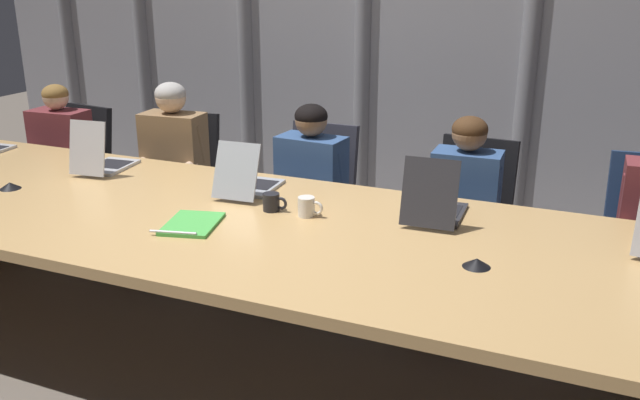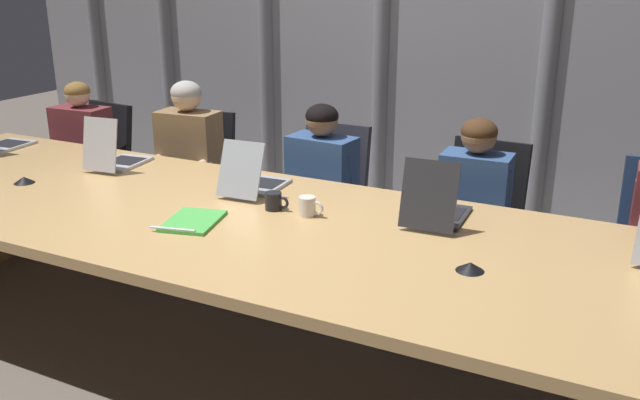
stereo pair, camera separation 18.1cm
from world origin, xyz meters
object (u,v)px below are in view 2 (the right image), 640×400
object	(u,v)px
laptop_center	(255,180)
office_chair_right_mid	(475,248)
office_chair_center	(325,222)
person_left_end	(75,151)
person_right_mid	(470,211)
coffee_mug_near	(308,207)
conference_mic_middle	(470,267)
laptop_left_mid	(116,157)
laptop_right_mid	(436,209)
spiral_notepad	(192,221)
conference_mic_right_side	(24,180)
person_center	(314,186)
office_chair_left_mid	(197,200)
coffee_mug_far	(274,201)
person_left_mid	(183,160)

from	to	relation	value
laptop_center	office_chair_right_mid	distance (m)	1.32
office_chair_center	person_left_end	bearing A→B (deg)	-84.89
person_right_mid	coffee_mug_near	bearing A→B (deg)	-37.19
office_chair_right_mid	person_right_mid	bearing A→B (deg)	0.88
laptop_center	coffee_mug_near	size ratio (longest dim) A/B	3.45
coffee_mug_near	conference_mic_middle	distance (m)	0.87
laptop_left_mid	laptop_right_mid	world-z (taller)	laptop_right_mid
laptop_right_mid	office_chair_right_mid	size ratio (longest dim) A/B	0.44
laptop_right_mid	office_chair_center	world-z (taller)	laptop_right_mid
spiral_notepad	laptop_left_mid	bearing A→B (deg)	136.23
laptop_right_mid	conference_mic_right_side	xyz separation A→B (m)	(-2.14, -0.43, -0.04)
office_chair_center	coffee_mug_near	world-z (taller)	office_chair_center
office_chair_center	person_left_end	world-z (taller)	person_left_end
office_chair_right_mid	person_left_end	world-z (taller)	person_left_end
office_chair_center	conference_mic_middle	world-z (taller)	office_chair_center
laptop_right_mid	person_center	world-z (taller)	person_center
person_right_mid	spiral_notepad	size ratio (longest dim) A/B	3.17
laptop_right_mid	person_center	size ratio (longest dim) A/B	0.37
coffee_mug_near	laptop_center	bearing A→B (deg)	153.66
spiral_notepad	laptop_center	bearing A→B (deg)	75.89
conference_mic_middle	office_chair_center	bearing A→B (deg)	135.18
conference_mic_middle	conference_mic_right_side	xyz separation A→B (m)	(-2.43, 0.02, 0.00)
person_left_end	conference_mic_right_side	xyz separation A→B (m)	(0.70, -1.02, 0.16)
laptop_left_mid	conference_mic_right_side	size ratio (longest dim) A/B	3.67
office_chair_center	conference_mic_middle	xyz separation A→B (m)	(1.22, -1.21, 0.43)
office_chair_left_mid	coffee_mug_far	distance (m)	1.59
person_left_mid	conference_mic_middle	size ratio (longest dim) A/B	10.60
person_left_mid	person_right_mid	bearing A→B (deg)	84.76
person_center	coffee_mug_near	xyz separation A→B (m)	(0.38, -0.79, 0.18)
office_chair_left_mid	person_left_end	distance (m)	0.98
office_chair_right_mid	conference_mic_middle	bearing A→B (deg)	15.29
conference_mic_right_side	spiral_notepad	size ratio (longest dim) A/B	0.32
laptop_left_mid	laptop_right_mid	bearing A→B (deg)	-97.00
laptop_right_mid	person_right_mid	distance (m)	0.62
person_left_mid	spiral_notepad	size ratio (longest dim) A/B	3.35
conference_mic_middle	spiral_notepad	size ratio (longest dim) A/B	0.32
coffee_mug_near	spiral_notepad	size ratio (longest dim) A/B	0.35
person_center	laptop_left_mid	bearing A→B (deg)	-55.32
conference_mic_right_side	coffee_mug_far	bearing A→B (deg)	9.58
laptop_right_mid	coffee_mug_near	xyz separation A→B (m)	(-0.55, -0.20, -0.01)
office_chair_right_mid	coffee_mug_far	distance (m)	1.29
office_chair_left_mid	person_right_mid	distance (m)	1.96
office_chair_right_mid	conference_mic_right_side	bearing A→B (deg)	-58.34
laptop_left_mid	office_chair_center	world-z (taller)	laptop_left_mid
coffee_mug_near	person_right_mid	bearing A→B (deg)	54.65
laptop_right_mid	office_chair_left_mid	xyz separation A→B (m)	(-1.92, 0.75, -0.48)
coffee_mug_near	conference_mic_middle	world-z (taller)	coffee_mug_near
laptop_right_mid	office_chair_left_mid	bearing A→B (deg)	65.88
laptop_right_mid	conference_mic_right_side	world-z (taller)	laptop_right_mid
office_chair_right_mid	conference_mic_right_side	world-z (taller)	office_chair_right_mid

